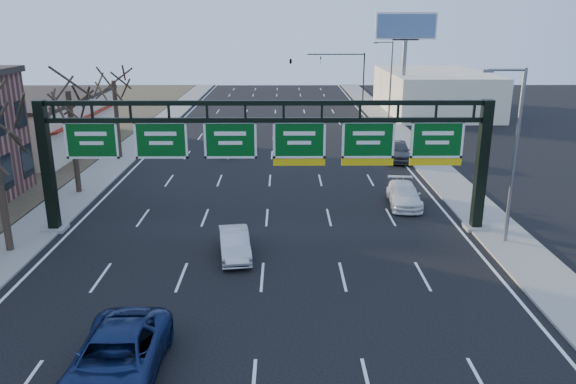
{
  "coord_description": "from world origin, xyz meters",
  "views": [
    {
      "loc": [
        0.97,
        -21.27,
        11.2
      ],
      "look_at": [
        1.2,
        4.72,
        3.2
      ],
      "focal_mm": 35.0,
      "sensor_mm": 36.0,
      "label": 1
    }
  ],
  "objects_px": {
    "car_white_wagon": "(404,195)",
    "car_blue_suv": "(116,359)",
    "sign_gantry": "(268,148)",
    "car_silver_sedan": "(235,244)"
  },
  "relations": [
    {
      "from": "car_white_wagon",
      "to": "car_blue_suv",
      "type": "bearing_deg",
      "value": -121.6
    },
    {
      "from": "car_white_wagon",
      "to": "sign_gantry",
      "type": "bearing_deg",
      "value": -148.91
    },
    {
      "from": "car_blue_suv",
      "to": "car_white_wagon",
      "type": "xyz_separation_m",
      "value": [
        12.95,
        17.94,
        -0.15
      ]
    },
    {
      "from": "car_blue_suv",
      "to": "car_white_wagon",
      "type": "distance_m",
      "value": 22.12
    },
    {
      "from": "sign_gantry",
      "to": "car_blue_suv",
      "type": "relative_size",
      "value": 4.15
    },
    {
      "from": "sign_gantry",
      "to": "car_white_wagon",
      "type": "relative_size",
      "value": 5.29
    },
    {
      "from": "sign_gantry",
      "to": "car_silver_sedan",
      "type": "relative_size",
      "value": 6.12
    },
    {
      "from": "car_white_wagon",
      "to": "car_silver_sedan",
      "type": "bearing_deg",
      "value": -137.41
    },
    {
      "from": "sign_gantry",
      "to": "car_silver_sedan",
      "type": "xyz_separation_m",
      "value": [
        -1.6,
        -3.66,
        -3.97
      ]
    },
    {
      "from": "sign_gantry",
      "to": "car_silver_sedan",
      "type": "bearing_deg",
      "value": -113.56
    }
  ]
}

